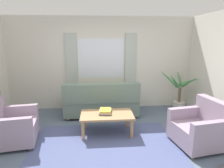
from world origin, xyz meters
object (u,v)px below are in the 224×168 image
armchair_left (10,126)px  couch (101,102)px  book_stack_on_table (105,111)px  potted_plant (179,93)px  coffee_table (107,116)px  armchair_right (201,128)px

armchair_left → couch: bearing=-63.1°
book_stack_on_table → potted_plant: (2.09, 1.08, 0.05)m
couch → book_stack_on_table: size_ratio=5.57×
coffee_table → armchair_left: bearing=-171.9°
coffee_table → book_stack_on_table: book_stack_on_table is taller
potted_plant → coffee_table: bearing=-151.1°
coffee_table → potted_plant: 2.36m
armchair_left → coffee_table: (1.86, 0.27, 0.03)m
armchair_right → potted_plant: size_ratio=0.79×
armchair_right → book_stack_on_table: (-1.76, 0.68, 0.13)m
couch → armchair_right: bearing=138.1°
couch → armchair_right: size_ratio=1.97×
coffee_table → potted_plant: potted_plant is taller
armchair_right → coffee_table: bearing=-119.3°
couch → armchair_right: couch is taller
potted_plant → armchair_left: bearing=-160.3°
armchair_right → armchair_left: bearing=-105.2°
couch → armchair_left: couch is taller
couch → potted_plant: bearing=-176.6°
couch → coffee_table: bearing=95.0°
couch → armchair_left: size_ratio=1.99×
couch → armchair_left: (-1.78, -1.27, -0.01)m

